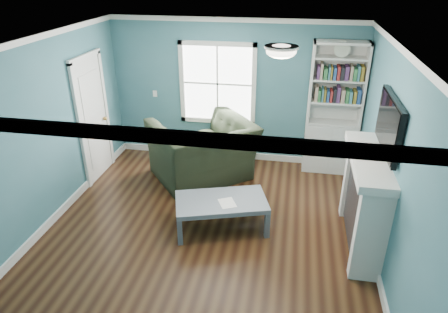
# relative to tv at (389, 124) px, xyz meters

# --- Properties ---
(floor) EXTENTS (5.00, 5.00, 0.00)m
(floor) POSITION_rel_tv_xyz_m (-2.20, -0.20, -1.72)
(floor) COLOR black
(floor) RESTS_ON ground
(room_walls) EXTENTS (5.00, 5.00, 5.00)m
(room_walls) POSITION_rel_tv_xyz_m (-2.20, -0.20, -0.14)
(room_walls) COLOR #326873
(room_walls) RESTS_ON ground
(trim) EXTENTS (4.50, 5.00, 2.60)m
(trim) POSITION_rel_tv_xyz_m (-2.20, -0.20, -0.49)
(trim) COLOR white
(trim) RESTS_ON ground
(window) EXTENTS (1.40, 0.06, 1.50)m
(window) POSITION_rel_tv_xyz_m (-2.50, 2.29, -0.27)
(window) COLOR white
(window) RESTS_ON room_walls
(bookshelf) EXTENTS (0.90, 0.35, 2.31)m
(bookshelf) POSITION_rel_tv_xyz_m (-0.43, 2.10, -0.80)
(bookshelf) COLOR silver
(bookshelf) RESTS_ON ground
(fireplace) EXTENTS (0.44, 1.58, 1.30)m
(fireplace) POSITION_rel_tv_xyz_m (-0.12, 0.00, -1.09)
(fireplace) COLOR black
(fireplace) RESTS_ON ground
(tv) EXTENTS (0.06, 1.10, 0.65)m
(tv) POSITION_rel_tv_xyz_m (0.00, 0.00, 0.00)
(tv) COLOR black
(tv) RESTS_ON fireplace
(door) EXTENTS (0.12, 0.98, 2.17)m
(door) POSITION_rel_tv_xyz_m (-4.42, 1.20, -0.65)
(door) COLOR silver
(door) RESTS_ON ground
(ceiling_fixture) EXTENTS (0.38, 0.38, 0.15)m
(ceiling_fixture) POSITION_rel_tv_xyz_m (-1.30, -0.10, 0.82)
(ceiling_fixture) COLOR white
(ceiling_fixture) RESTS_ON room_walls
(light_switch) EXTENTS (0.08, 0.01, 0.12)m
(light_switch) POSITION_rel_tv_xyz_m (-3.70, 2.28, -0.52)
(light_switch) COLOR white
(light_switch) RESTS_ON room_walls
(recliner) EXTENTS (1.87, 1.79, 1.38)m
(recliner) POSITION_rel_tv_xyz_m (-2.59, 1.40, -1.04)
(recliner) COLOR black
(recliner) RESTS_ON ground
(coffee_table) EXTENTS (1.41, 1.04, 0.46)m
(coffee_table) POSITION_rel_tv_xyz_m (-2.00, 0.01, -1.33)
(coffee_table) COLOR #505661
(coffee_table) RESTS_ON ground
(paper_sheet) EXTENTS (0.30, 0.33, 0.00)m
(paper_sheet) POSITION_rel_tv_xyz_m (-1.91, -0.06, -1.27)
(paper_sheet) COLOR white
(paper_sheet) RESTS_ON coffee_table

